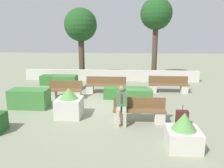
# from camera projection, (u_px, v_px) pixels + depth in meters

# --- Properties ---
(ground_plane) EXTENTS (60.00, 60.00, 0.00)m
(ground_plane) POSITION_uv_depth(u_px,v_px,m) (100.00, 106.00, 9.72)
(ground_plane) COLOR gray
(perimeter_wall) EXTENTS (11.97, 0.30, 0.74)m
(perimeter_wall) POSITION_uv_depth(u_px,v_px,m) (110.00, 75.00, 15.11)
(perimeter_wall) COLOR beige
(perimeter_wall) RESTS_ON ground_plane
(bench_front) EXTENTS (1.89, 0.48, 0.88)m
(bench_front) POSITION_uv_depth(u_px,v_px,m) (139.00, 113.00, 7.84)
(bench_front) COLOR brown
(bench_front) RESTS_ON ground_plane
(bench_left_side) EXTENTS (1.70, 0.48, 0.88)m
(bench_left_side) POSITION_uv_depth(u_px,v_px,m) (65.00, 92.00, 10.80)
(bench_left_side) COLOR brown
(bench_left_side) RESTS_ON ground_plane
(bench_right_side) EXTENTS (2.18, 0.49, 0.88)m
(bench_right_side) POSITION_uv_depth(u_px,v_px,m) (106.00, 87.00, 11.84)
(bench_right_side) COLOR brown
(bench_right_side) RESTS_ON ground_plane
(bench_back) EXTENTS (2.15, 0.49, 0.88)m
(bench_back) POSITION_uv_depth(u_px,v_px,m) (168.00, 86.00, 11.97)
(bench_back) COLOR brown
(bench_back) RESTS_ON ground_plane
(person_seated_man) EXTENTS (0.38, 0.64, 1.35)m
(person_seated_man) POSITION_uv_depth(u_px,v_px,m) (122.00, 103.00, 7.66)
(person_seated_man) COLOR #B2A893
(person_seated_man) RESTS_ON ground_plane
(hedge_block_near_left) EXTENTS (2.15, 0.61, 0.56)m
(hedge_block_near_left) POSITION_uv_depth(u_px,v_px,m) (126.00, 93.00, 10.82)
(hedge_block_near_left) COLOR #33702D
(hedge_block_near_left) RESTS_ON ground_plane
(hedge_block_near_right) EXTENTS (1.63, 0.82, 0.82)m
(hedge_block_near_right) POSITION_uv_depth(u_px,v_px,m) (30.00, 98.00, 9.42)
(hedge_block_near_right) COLOR #3D7A38
(hedge_block_near_right) RESTS_ON ground_plane
(hedge_block_mid_left) EXTENTS (1.15, 0.61, 0.73)m
(hedge_block_mid_left) POSITION_uv_depth(u_px,v_px,m) (139.00, 97.00, 9.75)
(hedge_block_mid_left) COLOR #3D7A38
(hedge_block_mid_left) RESTS_ON ground_plane
(hedge_block_far_left) EXTENTS (1.51, 0.79, 0.60)m
(hedge_block_far_left) POSITION_uv_depth(u_px,v_px,m) (53.00, 80.00, 13.91)
(hedge_block_far_left) COLOR #33702D
(hedge_block_far_left) RESTS_ON ground_plane
(hedge_block_far_right) EXTENTS (1.27, 0.81, 0.84)m
(hedge_block_far_right) POSITION_uv_depth(u_px,v_px,m) (66.00, 83.00, 12.54)
(hedge_block_far_right) COLOR #3D7A38
(hedge_block_far_right) RESTS_ON ground_plane
(planter_corner_left) EXTENTS (0.95, 0.95, 1.13)m
(planter_corner_left) POSITION_uv_depth(u_px,v_px,m) (69.00, 104.00, 8.35)
(planter_corner_left) COLOR beige
(planter_corner_left) RESTS_ON ground_plane
(planter_corner_right) EXTENTS (0.90, 0.90, 1.04)m
(planter_corner_right) POSITION_uv_depth(u_px,v_px,m) (183.00, 133.00, 5.99)
(planter_corner_right) COLOR beige
(planter_corner_right) RESTS_ON ground_plane
(suitcase) EXTENTS (0.40, 0.23, 0.76)m
(suitcase) POSITION_uv_depth(u_px,v_px,m) (182.00, 118.00, 7.50)
(suitcase) COLOR #471E19
(suitcase) RESTS_ON ground_plane
(tree_leftmost) EXTENTS (2.34, 2.34, 4.99)m
(tree_leftmost) POSITION_uv_depth(u_px,v_px,m) (81.00, 26.00, 15.58)
(tree_leftmost) COLOR #473828
(tree_leftmost) RESTS_ON ground_plane
(tree_center_left) EXTENTS (2.22, 2.22, 5.67)m
(tree_center_left) POSITION_uv_depth(u_px,v_px,m) (156.00, 16.00, 15.22)
(tree_center_left) COLOR #473828
(tree_center_left) RESTS_ON ground_plane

